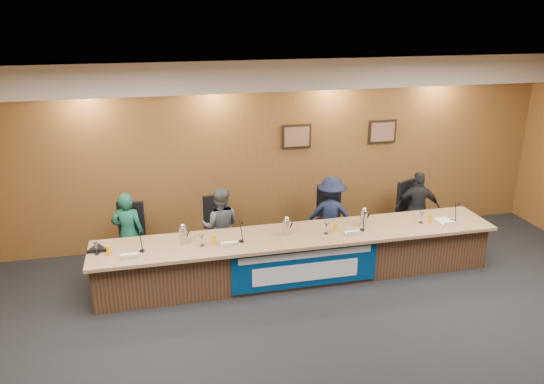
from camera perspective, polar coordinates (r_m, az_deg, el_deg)
The scene contains 40 objects.
floor at distance 6.46m, azimuth 8.95°, elevation -18.94°, with size 10.00×10.00×0.00m, color black.
ceiling at distance 5.15m, azimuth 10.82°, elevation 10.30°, with size 10.00×8.00×0.04m, color silver.
wall_back at distance 9.20m, azimuth 0.17°, elevation 4.39°, with size 10.00×0.04×3.20m, color brown.
soffit at distance 8.71m, azimuth 0.58°, elevation 12.58°, with size 10.00×0.50×0.50m, color beige.
dais_body at distance 8.19m, azimuth 2.80°, elevation -6.95°, with size 6.00×0.80×0.70m, color #492E1C.
dais_top at distance 7.99m, azimuth 2.94°, elevation -4.69°, with size 6.10×0.95×0.05m, color #95704D.
banner at distance 7.83m, azimuth 3.64°, elevation -8.06°, with size 2.20×0.02×0.65m, color navy.
banner_text_upper at distance 7.72m, azimuth 3.70°, elevation -6.79°, with size 2.00×0.01×0.10m, color silver.
banner_text_lower at distance 7.85m, azimuth 3.66°, elevation -8.62°, with size 1.60×0.01×0.28m, color silver.
wall_photo_left at distance 9.21m, azimuth 2.65°, elevation 5.99°, with size 0.52×0.04×0.42m, color black.
wall_photo_right at distance 9.77m, azimuth 11.78°, elevation 6.38°, with size 0.52×0.04×0.42m, color black.
panelist_a at distance 8.47m, azimuth -15.20°, elevation -4.35°, with size 0.49×0.32×1.34m, color #134E3C.
panelist_b at distance 8.52m, azimuth -5.55°, elevation -3.71°, with size 0.63×0.49×1.30m, color #4F5155.
panelist_c at distance 8.93m, azimuth 6.33°, elevation -2.51°, with size 0.87×0.50×1.34m, color #131A33.
panelist_d at distance 9.56m, azimuth 15.38°, elevation -1.69°, with size 0.77×0.32×1.31m, color black.
office_chair_a at distance 8.64m, azimuth -15.08°, elevation -5.25°, with size 0.48×0.48×0.08m, color black.
office_chair_b at distance 8.68m, azimuth -5.61°, elevation -4.50°, with size 0.48×0.48×0.08m, color black.
office_chair_c at distance 9.08m, azimuth 6.08°, elevation -3.40°, with size 0.48×0.48×0.08m, color black.
office_chair_d at distance 9.71m, azimuth 15.02°, elevation -2.46°, with size 0.48×0.48×0.08m, color black.
nameplate_a at distance 7.44m, azimuth -15.14°, elevation -6.69°, with size 0.24×0.06×0.09m, color white.
microphone_a at distance 7.64m, azimuth -13.82°, elevation -6.15°, with size 0.07×0.07×0.02m, color black.
juice_glass_a at distance 7.62m, azimuth -17.16°, elevation -6.00°, with size 0.06×0.06×0.15m, color #E7A309.
water_glass_a at distance 7.69m, azimuth -18.37°, elevation -5.79°, with size 0.08×0.08×0.18m, color silver.
nameplate_b at distance 7.56m, azimuth -4.56°, elevation -5.61°, with size 0.24×0.06×0.09m, color white.
microphone_b at distance 7.73m, azimuth -3.32°, elevation -5.29°, with size 0.07×0.07×0.02m, color black.
juice_glass_b at distance 7.65m, azimuth -6.29°, elevation -5.11°, with size 0.06×0.06×0.15m, color #E7A309.
water_glass_b at distance 7.62m, azimuth -7.56°, elevation -5.16°, with size 0.08×0.08×0.18m, color silver.
nameplate_c at distance 7.99m, azimuth 8.80°, elevation -4.36°, with size 0.24×0.06×0.09m, color white.
microphone_c at distance 8.21m, azimuth 9.67°, elevation -4.01°, with size 0.07×0.07×0.02m, color black.
juice_glass_c at distance 8.06m, azimuth 6.83°, elevation -3.82°, with size 0.06×0.06×0.15m, color #E7A309.
water_glass_c at distance 7.98m, azimuth 5.86°, elevation -3.90°, with size 0.08×0.08×0.18m, color silver.
nameplate_d at distance 8.69m, azimuth 18.61°, elevation -3.21°, with size 0.24×0.06×0.09m, color white.
microphone_d at distance 8.90m, azimuth 18.90°, elevation -2.93°, with size 0.07×0.07×0.02m, color black.
juice_glass_d at distance 8.72m, azimuth 16.71°, elevation -2.69°, with size 0.06×0.06×0.15m, color #E7A309.
water_glass_d at distance 8.66m, azimuth 15.80°, elevation -2.67°, with size 0.08×0.08×0.18m, color silver.
carafe_left at distance 7.71m, azimuth -9.53°, elevation -4.65°, with size 0.11×0.11×0.26m, color silver.
carafe_mid at distance 7.90m, azimuth 1.57°, elevation -3.83°, with size 0.11×0.11×0.24m, color silver.
carafe_right at distance 8.33m, azimuth 9.83°, elevation -2.80°, with size 0.11×0.11×0.25m, color silver.
speakerphone at distance 7.83m, azimuth -18.27°, elevation -5.84°, with size 0.32×0.32×0.05m, color black.
paper_stack at distance 8.87m, azimuth 18.10°, elevation -2.98°, with size 0.22×0.30×0.01m, color white.
Camera 1 is at (-2.08, -4.64, 3.99)m, focal length 35.00 mm.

